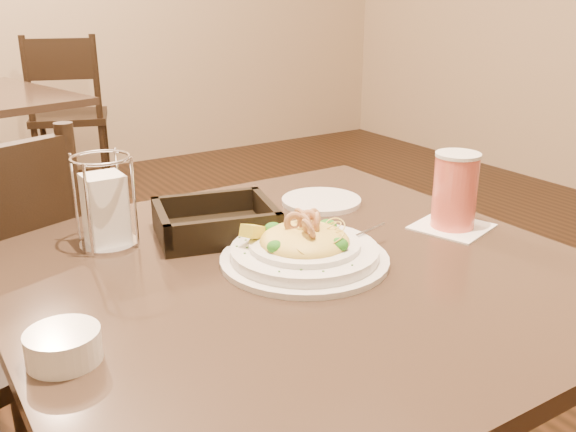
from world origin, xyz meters
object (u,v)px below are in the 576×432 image
drink_glass (455,191)px  butter_ramekin (63,346)px  main_table (294,389)px  napkin_caddy (105,207)px  dining_chair_far (68,111)px  pasta_bowl (304,248)px  bread_basket (216,224)px  side_plate (321,201)px

drink_glass → butter_ramekin: drink_glass is taller
main_table → napkin_caddy: (-0.22, 0.25, 0.30)m
dining_chair_far → napkin_caddy: size_ratio=5.75×
pasta_bowl → bread_basket: (-0.07, 0.19, -0.00)m
bread_basket → side_plate: bread_basket is taller
napkin_caddy → drink_glass: bearing=-25.1°
dining_chair_far → side_plate: size_ratio=5.62×
pasta_bowl → dining_chair_far: bearing=82.6°
bread_basket → butter_ramekin: (-0.34, -0.27, -0.00)m
dining_chair_far → pasta_bowl: size_ratio=3.02×
napkin_caddy → dining_chair_far: bearing=77.0°
side_plate → butter_ramekin: 0.69m
drink_glass → side_plate: size_ratio=0.96×
dining_chair_far → bread_basket: size_ratio=3.83×
dining_chair_far → butter_ramekin: bearing=94.6°
drink_glass → side_plate: bearing=116.2°
dining_chair_far → napkin_caddy: (-0.63, -2.74, 0.32)m
main_table → drink_glass: size_ratio=5.67×
bread_basket → napkin_caddy: bearing=161.5°
main_table → side_plate: bearing=46.7°
drink_glass → butter_ramekin: 0.74m
pasta_bowl → drink_glass: drink_glass is taller
pasta_bowl → main_table: bearing=-172.3°
pasta_bowl → side_plate: size_ratio=1.86×
main_table → napkin_caddy: bearing=131.5°
bread_basket → butter_ramekin: size_ratio=2.69×
drink_glass → napkin_caddy: (-0.57, 0.27, -0.00)m
dining_chair_far → pasta_bowl: dining_chair_far is taller
main_table → butter_ramekin: (-0.39, -0.08, 0.26)m
drink_glass → dining_chair_far: bearing=88.8°
butter_ramekin → pasta_bowl: bearing=11.7°
main_table → drink_glass: bearing=-2.2°
drink_glass → bread_basket: 0.44m
butter_ramekin → dining_chair_far: bearing=75.5°
napkin_caddy → butter_ramekin: (-0.16, -0.33, -0.05)m
bread_basket → side_plate: size_ratio=1.47×
butter_ramekin → napkin_caddy: bearing=64.0°
butter_ramekin → main_table: bearing=11.9°
napkin_caddy → butter_ramekin: 0.38m
pasta_bowl → bread_basket: bearing=109.0°
dining_chair_far → drink_glass: size_ratio=5.86×
pasta_bowl → napkin_caddy: (-0.24, 0.25, 0.04)m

